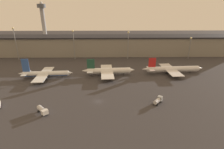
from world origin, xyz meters
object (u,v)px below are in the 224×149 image
airplane_0 (45,74)px  airplane_2 (172,69)px  service_vehicle_1 (158,100)px  airplane_1 (108,71)px  control_tower (43,22)px  service_vehicle_0 (42,110)px

airplane_0 → airplane_2: 88.76m
airplane_0 → service_vehicle_1: bearing=-31.0°
airplane_0 → airplane_1: airplane_0 is taller
airplane_1 → airplane_2: 46.06m
airplane_1 → service_vehicle_1: 46.18m
service_vehicle_1 → control_tower: (-97.14, 129.58, 27.80)m
control_tower → service_vehicle_0: bearing=-72.5°
service_vehicle_0 → control_tower: 146.63m
airplane_2 → service_vehicle_1: bearing=-120.0°
service_vehicle_0 → airplane_0: bearing=152.6°
service_vehicle_0 → service_vehicle_1: (53.82, 7.72, 0.02)m
airplane_1 → control_tower: (-72.66, 90.46, 26.15)m
airplane_1 → control_tower: bearing=125.7°
airplane_2 → service_vehicle_0: (-75.29, -49.96, -1.59)m
service_vehicle_0 → control_tower: control_tower is taller
airplane_1 → airplane_2: (45.95, 3.12, -0.08)m
service_vehicle_0 → service_vehicle_1: bearing=53.8°
airplane_2 → control_tower: size_ratio=0.87×
airplane_0 → service_vehicle_0: bearing=-76.1°
airplane_2 → control_tower: 149.61m
service_vehicle_0 → airplane_2: bearing=79.2°
airplane_0 → service_vehicle_1: 75.89m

